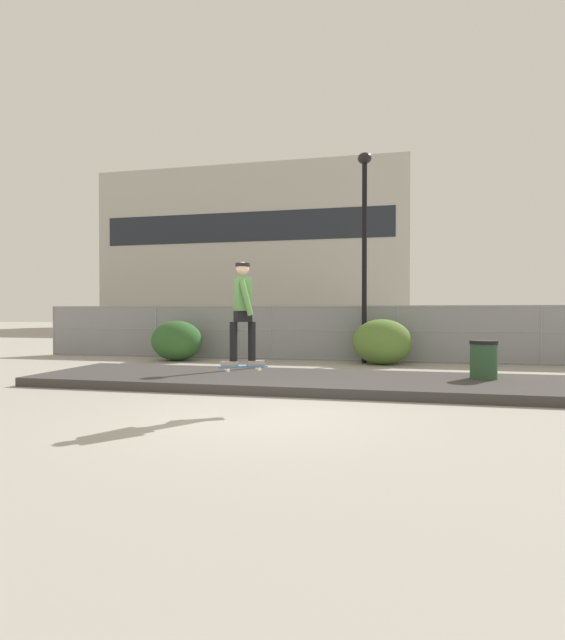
{
  "coord_description": "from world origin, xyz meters",
  "views": [
    {
      "loc": [
        2.21,
        -7.69,
        1.66
      ],
      "look_at": [
        -0.98,
        6.05,
        1.42
      ],
      "focal_mm": 28.43,
      "sensor_mm": 36.0,
      "label": 1
    }
  ],
  "objects": [
    {
      "name": "chain_fence",
      "position": [
        0.0,
        9.13,
        0.93
      ],
      "size": [
        21.41,
        0.06,
        1.85
      ],
      "color": "gray",
      "rests_on": "ground_plane"
    },
    {
      "name": "street_lamp",
      "position": [
        1.09,
        8.66,
        4.18
      ],
      "size": [
        0.44,
        0.44,
        6.71
      ],
      "color": "black",
      "rests_on": "ground_plane"
    },
    {
      "name": "ground_plane",
      "position": [
        0.0,
        0.0,
        0.0
      ],
      "size": [
        120.0,
        120.0,
        0.0
      ],
      "primitive_type": "plane",
      "color": "#9E998E"
    },
    {
      "name": "trash_bin",
      "position": [
        3.97,
        3.94,
        0.52
      ],
      "size": [
        0.59,
        0.59,
        1.03
      ],
      "color": "#2D5133",
      "rests_on": "ground_plane"
    },
    {
      "name": "parked_car_near",
      "position": [
        -2.53,
        13.0,
        0.84
      ],
      "size": [
        4.54,
        2.23,
        1.66
      ],
      "color": "#474C54",
      "rests_on": "ground_plane"
    },
    {
      "name": "skater",
      "position": [
        -0.3,
        0.23,
        1.73
      ],
      "size": [
        0.67,
        0.62,
        1.71
      ],
      "color": "gray",
      "rests_on": "skateboard"
    },
    {
      "name": "shrub_center",
      "position": [
        1.66,
        8.37,
        0.71
      ],
      "size": [
        1.83,
        1.5,
        1.42
      ],
      "color": "#567A33",
      "rests_on": "ground_plane"
    },
    {
      "name": "skateboard",
      "position": [
        -0.3,
        0.23,
        0.75
      ],
      "size": [
        0.79,
        0.58,
        0.07
      ],
      "color": "#2D608C"
    },
    {
      "name": "parked_car_mid",
      "position": [
        2.68,
        13.05,
        0.84
      ],
      "size": [
        4.41,
        1.97,
        1.66
      ],
      "color": "silver",
      "rests_on": "ground_plane"
    },
    {
      "name": "shrub_left",
      "position": [
        -5.1,
        8.05,
        0.67
      ],
      "size": [
        1.74,
        1.42,
        1.34
      ],
      "color": "#2D5B28",
      "rests_on": "ground_plane"
    },
    {
      "name": "gravel_berm",
      "position": [
        0.0,
        3.41,
        0.1
      ],
      "size": [
        12.07,
        3.23,
        0.2
      ],
      "primitive_type": "cube",
      "color": "#3D3A38",
      "rests_on": "ground_plane"
    },
    {
      "name": "library_building",
      "position": [
        -10.79,
        41.37,
        7.12
      ],
      "size": [
        27.46,
        15.79,
        14.23
      ],
      "color": "#B2AFA8",
      "rests_on": "ground_plane"
    }
  ]
}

